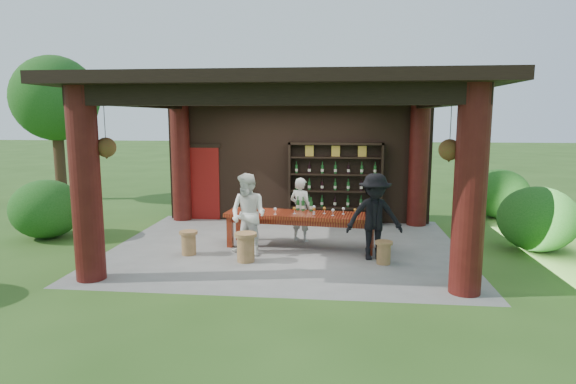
# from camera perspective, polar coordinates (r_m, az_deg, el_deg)

# --- Properties ---
(ground) EXTENTS (90.00, 90.00, 0.00)m
(ground) POSITION_cam_1_polar(r_m,az_deg,el_deg) (10.49, -0.23, -6.56)
(ground) COLOR #2D5119
(ground) RESTS_ON ground
(pavilion) EXTENTS (7.50, 6.00, 3.60)m
(pavilion) POSITION_cam_1_polar(r_m,az_deg,el_deg) (10.56, -0.05, 5.29)
(pavilion) COLOR slate
(pavilion) RESTS_ON ground
(wine_shelf) EXTENTS (2.44, 0.37, 2.15)m
(wine_shelf) POSITION_cam_1_polar(r_m,az_deg,el_deg) (12.62, 5.61, 1.03)
(wine_shelf) COLOR black
(wine_shelf) RESTS_ON ground
(tasting_table) EXTENTS (3.30, 1.16, 0.75)m
(tasting_table) POSITION_cam_1_polar(r_m,az_deg,el_deg) (10.36, 1.52, -3.16)
(tasting_table) COLOR #5C110D
(tasting_table) RESTS_ON ground
(stool_near_left) EXTENTS (0.43, 0.43, 0.57)m
(stool_near_left) POSITION_cam_1_polar(r_m,az_deg,el_deg) (9.45, -5.03, -6.44)
(stool_near_left) COLOR brown
(stool_near_left) RESTS_ON ground
(stool_near_right) EXTENTS (0.34, 0.34, 0.44)m
(stool_near_right) POSITION_cam_1_polar(r_m,az_deg,el_deg) (9.46, 11.28, -6.98)
(stool_near_right) COLOR brown
(stool_near_right) RESTS_ON ground
(stool_far_left) EXTENTS (0.37, 0.37, 0.49)m
(stool_far_left) POSITION_cam_1_polar(r_m,az_deg,el_deg) (10.09, -11.69, -5.84)
(stool_far_left) COLOR brown
(stool_far_left) RESTS_ON ground
(host) EXTENTS (0.63, 0.54, 1.45)m
(host) POSITION_cam_1_polar(r_m,az_deg,el_deg) (10.89, 1.50, -2.06)
(host) COLOR silver
(host) RESTS_ON ground
(guest_woman) EXTENTS (1.00, 0.92, 1.67)m
(guest_woman) POSITION_cam_1_polar(r_m,az_deg,el_deg) (9.77, -4.72, -2.69)
(guest_woman) COLOR white
(guest_woman) RESTS_ON ground
(guest_man) EXTENTS (1.17, 0.76, 1.71)m
(guest_man) POSITION_cam_1_polar(r_m,az_deg,el_deg) (9.60, 10.20, -2.91)
(guest_man) COLOR black
(guest_man) RESTS_ON ground
(table_bottles) EXTENTS (0.38, 0.17, 0.31)m
(table_bottles) POSITION_cam_1_polar(r_m,az_deg,el_deg) (10.59, 1.91, -1.39)
(table_bottles) COLOR #194C1E
(table_bottles) RESTS_ON tasting_table
(table_glasses) EXTENTS (1.75, 0.39, 0.15)m
(table_glasses) POSITION_cam_1_polar(r_m,az_deg,el_deg) (10.23, 3.70, -2.22)
(table_glasses) COLOR silver
(table_glasses) RESTS_ON tasting_table
(napkin_basket) EXTENTS (0.28, 0.21, 0.14)m
(napkin_basket) POSITION_cam_1_polar(r_m,az_deg,el_deg) (10.57, -4.59, -1.90)
(napkin_basket) COLOR #BF6672
(napkin_basket) RESTS_ON tasting_table
(shrubs) EXTENTS (13.40, 8.98, 1.36)m
(shrubs) POSITION_cam_1_polar(r_m,az_deg,el_deg) (10.07, 6.24, -3.93)
(shrubs) COLOR #194C14
(shrubs) RESTS_ON ground
(trees) EXTENTS (20.46, 11.63, 4.80)m
(trees) POSITION_cam_1_polar(r_m,az_deg,el_deg) (11.63, 16.42, 11.36)
(trees) COLOR #3F2819
(trees) RESTS_ON ground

